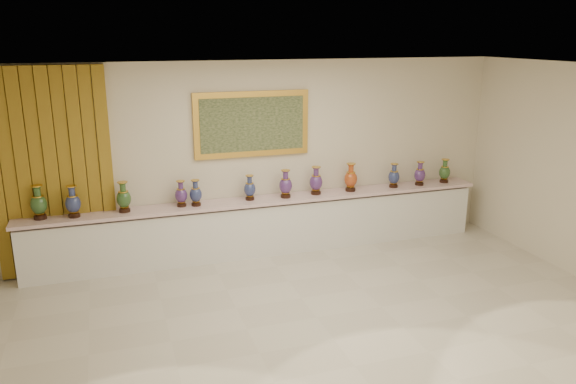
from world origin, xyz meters
name	(u,v)px	position (x,y,z in m)	size (l,w,h in m)	color
ground	(317,318)	(0.00, 0.00, 0.00)	(8.00, 8.00, 0.00)	beige
room	(87,165)	(-2.57, 2.44, 1.59)	(8.00, 8.00, 8.00)	beige
counter	(265,226)	(0.00, 2.27, 0.44)	(7.28, 0.48, 0.90)	white
vase_0	(39,204)	(-3.24, 2.29, 1.12)	(0.26, 0.26, 0.48)	black
vase_1	(73,203)	(-2.79, 2.23, 1.10)	(0.24, 0.24, 0.45)	black
vase_2	(124,198)	(-2.11, 2.25, 1.10)	(0.23, 0.23, 0.45)	black
vase_3	(181,195)	(-1.29, 2.26, 1.08)	(0.22, 0.22, 0.39)	black
vase_4	(196,194)	(-1.08, 2.23, 1.08)	(0.22, 0.22, 0.40)	black
vase_5	(250,189)	(-0.24, 2.27, 1.08)	(0.20, 0.20, 0.39)	black
vase_6	(286,185)	(0.32, 2.22, 1.10)	(0.25, 0.25, 0.44)	black
vase_7	(316,182)	(0.84, 2.25, 1.10)	(0.23, 0.23, 0.45)	black
vase_8	(351,179)	(1.45, 2.25, 1.11)	(0.25, 0.25, 0.46)	black
vase_9	(394,177)	(2.23, 2.23, 1.08)	(0.24, 0.24, 0.40)	black
vase_10	(420,175)	(2.71, 2.22, 1.08)	(0.24, 0.24, 0.41)	black
vase_11	(445,172)	(3.21, 2.24, 1.08)	(0.19, 0.19, 0.41)	black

